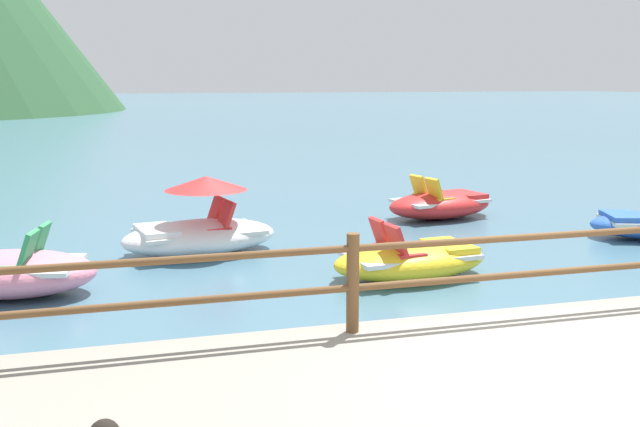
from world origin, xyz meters
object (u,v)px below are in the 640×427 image
at_px(pedal_boat_0, 8,272).
at_px(pedal_boat_6, 200,228).
at_px(pedal_boat_5, 411,259).
at_px(pedal_boat_4, 441,204).

height_order(pedal_boat_0, pedal_boat_6, pedal_boat_6).
xyz_separation_m(pedal_boat_0, pedal_boat_5, (5.32, -0.59, -0.05)).
bearing_deg(pedal_boat_5, pedal_boat_4, 60.10).
height_order(pedal_boat_0, pedal_boat_4, pedal_boat_0).
height_order(pedal_boat_0, pedal_boat_5, pedal_boat_0).
relative_size(pedal_boat_4, pedal_boat_6, 0.94).
height_order(pedal_boat_5, pedal_boat_6, pedal_boat_6).
distance_m(pedal_boat_5, pedal_boat_6, 3.52).
bearing_deg(pedal_boat_4, pedal_boat_0, -155.55).
relative_size(pedal_boat_0, pedal_boat_6, 0.91).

